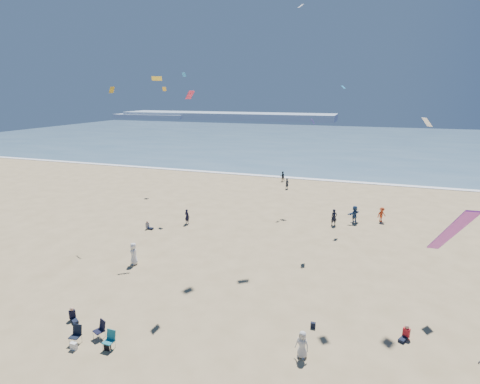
% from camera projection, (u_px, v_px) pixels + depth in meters
% --- Properties ---
extents(ground, '(220.00, 220.00, 0.00)m').
position_uv_depth(ground, '(146.00, 381.00, 17.61)').
color(ground, tan).
rests_on(ground, ground).
extents(ocean, '(220.00, 100.00, 0.06)m').
position_uv_depth(ocean, '(332.00, 141.00, 104.62)').
color(ocean, '#476B84').
rests_on(ocean, ground).
extents(surf_line, '(220.00, 1.20, 0.08)m').
position_uv_depth(surf_line, '(303.00, 179.00, 58.82)').
color(surf_line, white).
rests_on(surf_line, ground).
extents(headland_far, '(110.00, 20.00, 3.20)m').
position_uv_depth(headland_far, '(226.00, 116.00, 191.38)').
color(headland_far, '#7A8EA8').
rests_on(headland_far, ground).
extents(headland_near, '(40.00, 14.00, 2.00)m').
position_uv_depth(headland_near, '(153.00, 116.00, 199.27)').
color(headland_near, '#7A8EA8').
rests_on(headland_near, ground).
extents(standing_flyers, '(28.28, 50.31, 1.85)m').
position_uv_depth(standing_flyers, '(332.00, 262.00, 28.04)').
color(standing_flyers, black).
rests_on(standing_flyers, ground).
extents(seated_group, '(23.74, 24.03, 0.84)m').
position_uv_depth(seated_group, '(213.00, 325.00, 21.09)').
color(seated_group, silver).
rests_on(seated_group, ground).
extents(chair_cluster, '(2.63, 1.52, 1.00)m').
position_uv_depth(chair_cluster, '(94.00, 335.00, 20.10)').
color(chair_cluster, black).
rests_on(chair_cluster, ground).
extents(white_tote, '(0.35, 0.20, 0.40)m').
position_uv_depth(white_tote, '(74.00, 346.00, 19.70)').
color(white_tote, silver).
rests_on(white_tote, ground).
extents(black_backpack, '(0.30, 0.22, 0.38)m').
position_uv_depth(black_backpack, '(107.00, 347.00, 19.68)').
color(black_backpack, black).
rests_on(black_backpack, ground).
extents(navy_bag, '(0.28, 0.18, 0.34)m').
position_uv_depth(navy_bag, '(313.00, 325.00, 21.52)').
color(navy_bag, black).
rests_on(navy_bag, ground).
extents(kites_aloft, '(44.96, 40.97, 27.11)m').
position_uv_depth(kites_aloft, '(380.00, 74.00, 23.18)').
color(kites_aloft, '#EA4424').
rests_on(kites_aloft, ground).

